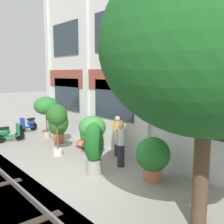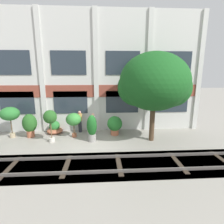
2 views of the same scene
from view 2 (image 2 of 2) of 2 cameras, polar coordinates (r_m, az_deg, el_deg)
ground_plane at (r=11.59m, az=-5.11°, el=-9.94°), size 80.00×80.00×0.00m
apartment_facade at (r=13.50m, az=-5.18°, el=12.50°), size 16.12×0.64×8.89m
rail_tracks at (r=9.11m, az=-5.57°, el=-17.64°), size 23.76×2.80×0.43m
broadleaf_tree at (r=11.44m, az=13.59°, el=9.06°), size 4.59×4.37×5.75m
potted_plant_tall_urn at (r=12.44m, az=-12.45°, el=-2.50°), size 1.06×1.06×1.73m
potted_plant_low_pan at (r=11.90m, az=-19.54°, el=-1.98°), size 0.85×0.85×2.13m
potted_plant_terracotta_small at (r=13.86m, az=-30.38°, el=-0.67°), size 1.26×1.26×2.18m
potted_plant_wide_bowl at (r=13.85m, az=-18.18°, el=-5.08°), size 1.16×1.16×0.97m
potted_plant_ribbed_drum at (r=13.51m, az=-25.28°, el=-3.58°), size 0.97×0.97×1.67m
potted_plant_stone_basin at (r=12.70m, az=0.89°, el=-4.07°), size 1.08×1.08×1.39m
potted_plant_glazed_jar at (r=11.56m, az=-6.59°, el=-5.13°), size 0.66×0.66×1.79m
resident_by_doorway at (r=13.49m, az=-10.44°, el=-2.82°), size 0.34×0.53×1.66m
resident_watching_tracks at (r=12.71m, az=-6.19°, el=-3.73°), size 0.34×0.53×1.63m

